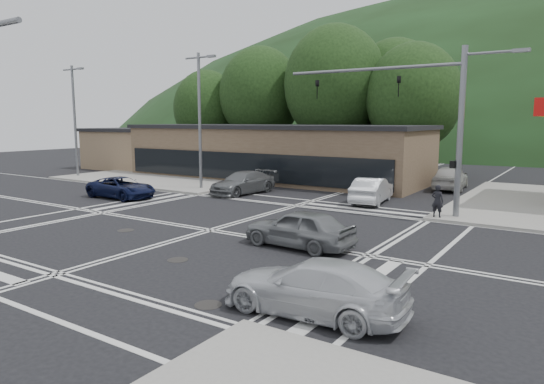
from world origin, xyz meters
The scene contains 20 objects.
ground centered at (0.00, 0.00, 0.00)m, with size 120.00×120.00×0.00m, color black.
sidewalk_nw centered at (-15.00, 15.00, 0.07)m, with size 16.00×16.00×0.15m, color gray.
commercial_row centered at (-8.00, 17.00, 2.00)m, with size 24.00×8.00×4.00m, color brown.
commercial_nw centered at (-24.00, 17.00, 1.80)m, with size 8.00×7.00×3.60m, color #846B4F.
hill_north centered at (0.00, 90.00, 0.00)m, with size 252.00×126.00×140.00m, color black.
tree_n_a centered at (-14.00, 24.00, 7.14)m, with size 8.00×8.00×11.75m.
tree_n_b centered at (-6.00, 24.00, 7.79)m, with size 9.00×9.00×12.98m.
tree_n_c centered at (1.00, 24.00, 6.49)m, with size 7.60×7.60×10.87m.
tree_n_d centered at (-20.00, 23.00, 5.84)m, with size 6.80×6.80×9.76m.
tree_n_e centered at (-2.00, 28.00, 7.14)m, with size 8.40×8.40×11.98m.
streetlight_nw centered at (-8.44, 9.00, 5.05)m, with size 2.50×0.25×9.00m.
streetlight_w centered at (-21.94, 9.00, 5.05)m, with size 2.50×0.25×9.00m.
signal_mast_ne centered at (6.95, 8.20, 5.07)m, with size 11.65×0.30×8.00m.
car_blue_west centered at (-10.22, 3.76, 0.63)m, with size 2.09×4.54×1.26m, color black.
car_grey_center centered at (4.57, -0.30, 0.72)m, with size 1.69×4.20×1.43m, color slate.
car_silver_east centered at (8.00, -5.50, 0.67)m, with size 1.87×4.60×1.34m, color silver.
car_queue_a centered at (3.09, 10.41, 0.72)m, with size 1.53×4.39×1.45m, color silver.
car_queue_b centered at (5.50, 18.42, 0.82)m, with size 1.95×4.83×1.65m, color #B3B2AE.
car_northbound centered at (-5.12, 9.18, 0.71)m, with size 1.99×4.89×1.42m, color slate.
pedestrian centered at (7.50, 7.50, 0.91)m, with size 0.56×0.37×1.53m, color black.
Camera 1 is at (13.32, -15.42, 4.65)m, focal length 32.00 mm.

